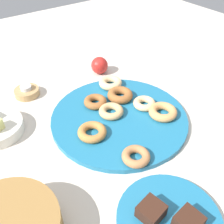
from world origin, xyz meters
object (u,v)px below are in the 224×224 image
at_px(donut_3, 163,112).
at_px(donut_4, 111,111).
at_px(cake_plate, 169,220).
at_px(brownie_far, 151,211).
at_px(donut_7, 136,156).
at_px(tealight, 26,88).
at_px(brownie_near, 189,222).
at_px(donut_1, 144,103).
at_px(apple, 100,65).
at_px(donut_6, 110,83).
at_px(donut_5, 95,102).
at_px(candle_holder, 27,92).
at_px(donut_plate, 119,117).
at_px(donut_2, 92,132).
at_px(donut_0, 120,95).

xyz_separation_m(donut_3, donut_4, (0.11, 0.14, -0.00)).
bearing_deg(cake_plate, brownie_far, 45.00).
height_order(donut_7, tealight, tealight).
height_order(donut_4, brownie_near, brownie_near).
height_order(donut_1, apple, apple).
xyz_separation_m(donut_6, apple, (0.13, -0.04, 0.01)).
relative_size(donut_5, brownie_far, 1.48).
relative_size(donut_4, candle_holder, 0.91).
bearing_deg(donut_5, tealight, 36.62).
relative_size(donut_5, donut_6, 0.90).
xyz_separation_m(donut_3, brownie_near, (-0.31, 0.23, 0.00)).
bearing_deg(apple, brownie_near, 161.45).
relative_size(donut_4, cake_plate, 0.34).
xyz_separation_m(donut_plate, cake_plate, (-0.35, 0.13, -0.00)).
bearing_deg(donut_7, brownie_near, 171.60).
bearing_deg(donut_3, donut_2, 76.25).
height_order(donut_0, cake_plate, donut_0).
height_order(donut_0, candle_holder, donut_0).
relative_size(donut_5, tealight, 1.95).
bearing_deg(donut_0, tealight, 46.69).
relative_size(brownie_far, candle_holder, 0.59).
relative_size(donut_2, brownie_near, 1.65).
bearing_deg(cake_plate, donut_5, -12.04).
relative_size(donut_3, candle_holder, 1.04).
bearing_deg(brownie_far, donut_2, -6.63).
distance_m(donut_1, donut_2, 0.22).
relative_size(donut_5, donut_7, 1.01).
distance_m(donut_1, donut_5, 0.17).
bearing_deg(brownie_near, donut_6, -19.12).
height_order(donut_3, brownie_far, brownie_far).
relative_size(donut_3, apple, 1.32).
bearing_deg(brownie_far, donut_plate, -26.05).
xyz_separation_m(donut_1, brownie_near, (-0.38, 0.21, 0.00)).
bearing_deg(donut_1, cake_plate, 146.20).
height_order(donut_4, candle_holder, donut_4).
bearing_deg(donut_6, donut_3, -171.47).
distance_m(donut_2, donut_4, 0.12).
height_order(donut_4, cake_plate, donut_4).
bearing_deg(donut_0, brownie_near, 159.80).
distance_m(donut_1, tealight, 0.44).
distance_m(donut_7, tealight, 0.51).
xyz_separation_m(donut_7, candle_holder, (0.49, 0.12, -0.01)).
bearing_deg(donut_7, brownie_far, 151.35).
xyz_separation_m(donut_7, brownie_near, (-0.21, 0.03, 0.01)).
height_order(donut_5, donut_6, donut_6).
distance_m(donut_4, apple, 0.30).
xyz_separation_m(donut_plate, donut_0, (0.08, -0.06, 0.02)).
relative_size(brownie_near, tealight, 1.32).
relative_size(donut_4, brownie_far, 1.54).
relative_size(cake_plate, apple, 3.38).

